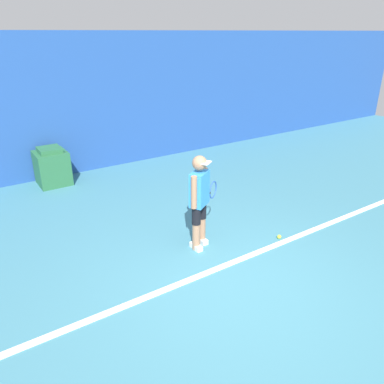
% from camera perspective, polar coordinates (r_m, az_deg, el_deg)
% --- Properties ---
extents(ground_plane, '(24.00, 24.00, 0.00)m').
position_cam_1_polar(ground_plane, '(5.24, 6.47, -13.95)').
color(ground_plane, teal).
extents(back_wall, '(24.00, 0.10, 3.18)m').
position_cam_1_polar(back_wall, '(9.26, -16.05, 12.67)').
color(back_wall, '#234C99').
rests_on(back_wall, ground_plane).
extents(court_baseline, '(21.60, 0.10, 0.01)m').
position_cam_1_polar(court_baseline, '(5.50, 3.57, -11.70)').
color(court_baseline, white).
rests_on(court_baseline, ground_plane).
extents(tennis_player, '(0.83, 0.57, 1.50)m').
position_cam_1_polar(tennis_player, '(5.68, 1.17, -0.94)').
color(tennis_player, '#A37556').
rests_on(tennis_player, ground_plane).
extents(tennis_ball, '(0.07, 0.07, 0.07)m').
position_cam_1_polar(tennis_ball, '(6.39, 13.14, -6.65)').
color(tennis_ball, '#D1E533').
rests_on(tennis_ball, ground_plane).
extents(covered_chair, '(0.67, 0.71, 0.84)m').
position_cam_1_polar(covered_chair, '(8.86, -20.54, 3.61)').
color(covered_chair, '#28663D').
rests_on(covered_chair, ground_plane).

